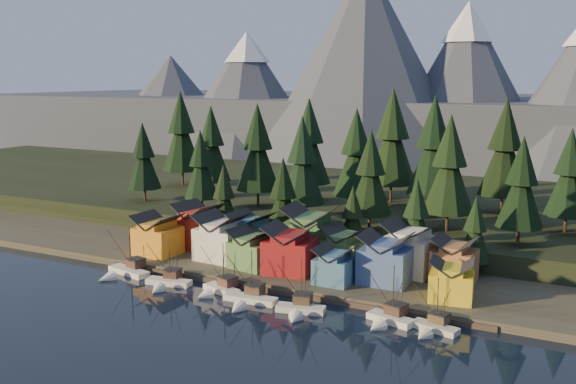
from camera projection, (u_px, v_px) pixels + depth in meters
The scene contains 45 objects.
ground at pixel (237, 321), 108.10m from camera, with size 500.00×500.00×0.00m, color black.
shore_strip at pixel (331, 257), 143.03m from camera, with size 400.00×50.00×1.50m, color #393529.
hillside at pixel (399, 207), 186.47m from camera, with size 420.00×100.00×6.00m, color black.
dock at pixel (282, 289), 122.48m from camera, with size 80.00×4.00×1.00m, color #4C4236.
mountain_ridge at pixel (473, 108), 292.56m from camera, with size 560.00×190.00×90.00m.
boat_0 at pixel (124, 266), 132.36m from camera, with size 10.95×11.55×11.10m.
boat_1 at pixel (166, 277), 125.55m from camera, with size 9.64×10.25×10.28m.
boat_2 at pixel (218, 283), 121.29m from camera, with size 8.76×9.30×10.65m.
boat_3 at pixel (248, 294), 115.86m from camera, with size 10.39×11.22×10.62m.
boat_4 at pixel (299, 302), 110.91m from camera, with size 9.16×9.66×10.68m.
boat_5 at pixel (388, 311), 106.42m from camera, with size 8.82×9.40×10.91m.
boat_6 at pixel (433, 321), 102.93m from camera, with size 8.31×8.79×9.83m.
house_front_0 at pixel (157, 234), 142.15m from camera, with size 9.36×8.88×9.00m.
house_front_1 at pixel (221, 236), 138.22m from camera, with size 10.25×9.89×9.97m.
house_front_2 at pixel (253, 247), 132.63m from camera, with size 9.39×9.45×8.07m.
house_front_3 at pixel (290, 247), 129.11m from camera, with size 10.42×10.01×9.76m.
house_front_4 at pixel (335, 264), 122.64m from camera, with size 6.93×7.47×7.05m.
house_front_5 at pixel (385, 257), 122.29m from camera, with size 9.35×8.53×9.68m.
house_front_6 at pixel (452, 279), 112.99m from camera, with size 8.40×8.06×7.44m.
house_back_0 at pixel (199, 225), 147.58m from camera, with size 10.81×10.48×10.40m.
house_back_1 at pixel (251, 233), 142.04m from camera, with size 9.20×9.29×9.36m.
house_back_2 at pixel (311, 231), 138.38m from camera, with size 11.71×10.89×11.57m.
house_back_3 at pixel (345, 246), 132.03m from camera, with size 9.82×9.06×8.73m.
house_back_4 at pixel (410, 247), 128.29m from camera, with size 10.86×10.54×10.47m.
house_back_5 at pixel (455, 259), 123.02m from camera, with size 8.16×8.26×8.77m.
tree_hill_0 at pixel (144, 158), 178.14m from camera, with size 9.52×9.52×22.17m.
tree_hill_1 at pixel (212, 146), 186.39m from camera, with size 11.33×11.33×26.39m.
tree_hill_2 at pixel (201, 167), 164.89m from camera, with size 9.12×9.12×21.26m.
tree_hill_3 at pixel (258, 150), 170.32m from camera, with size 11.90×11.90×27.72m.
tree_hill_4 at pixel (309, 144), 179.79m from camera, with size 12.37×12.37×28.81m.
tree_hill_5 at pixel (302, 164), 153.73m from camera, with size 10.92×10.92×25.45m.
tree_hill_6 at pixel (356, 155), 163.17m from camera, with size 11.54×11.54×26.89m.
tree_hill_7 at pixel (370, 176), 144.18m from camera, with size 9.88×9.88×23.01m.
tree_hill_8 at pixel (433, 149), 160.95m from camera, with size 12.95×12.95×30.16m.
tree_hill_9 at pixel (449, 168), 142.82m from camera, with size 11.40×11.40×26.56m.
tree_hill_10 at pixel (505, 151), 160.89m from camera, with size 12.59×12.59×29.33m.
tree_hill_11 at pixel (521, 186), 131.66m from camera, with size 9.79×9.79×22.82m.
tree_hill_12 at pixel (569, 176), 142.04m from camera, with size 10.12×10.12×23.59m.
tree_hill_15 at pixel (392, 140), 175.82m from camera, with size 13.58×13.58×31.65m.
tree_hill_16 at pixel (181, 134), 202.82m from camera, with size 12.96×12.96×30.19m.
tree_shore_0 at pixel (224, 199), 153.60m from camera, with size 7.95×7.95×18.51m.
tree_shore_1 at pixel (283, 199), 146.19m from camera, with size 9.09×9.09×21.17m.
tree_shore_2 at pixel (353, 218), 139.10m from camera, with size 6.88×6.88×16.02m.
tree_shore_3 at pixel (416, 218), 132.59m from camera, with size 8.01×8.01×18.65m.
tree_shore_4 at pixel (475, 232), 127.51m from camera, with size 6.81×6.81×15.86m.
Camera 1 is at (54.15, -87.41, 40.74)m, focal length 40.00 mm.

